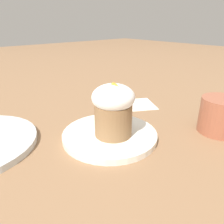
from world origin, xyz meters
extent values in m
plane|color=#846042|center=(0.00, 0.00, 0.00)|extent=(4.00, 4.00, 0.00)
cylinder|color=white|center=(0.00, 0.00, 0.01)|extent=(0.20, 0.20, 0.01)
cylinder|color=olive|center=(0.01, 0.00, 0.05)|extent=(0.08, 0.08, 0.07)
ellipsoid|color=white|center=(0.01, 0.00, 0.10)|extent=(0.09, 0.09, 0.05)
cone|color=orange|center=(0.02, 0.00, 0.12)|extent=(0.02, 0.01, 0.01)
sphere|color=green|center=(0.01, 0.00, 0.12)|extent=(0.01, 0.01, 0.01)
cube|color=silver|center=(-0.03, 0.03, 0.02)|extent=(0.08, 0.05, 0.00)
ellipsoid|color=silver|center=(0.02, 0.00, 0.02)|extent=(0.06, 0.06, 0.01)
cylinder|color=#9E563D|center=(0.14, 0.20, 0.04)|extent=(0.09, 0.09, 0.08)
cube|color=white|center=(-0.09, 0.20, 0.00)|extent=(0.13, 0.12, 0.00)
camera|label=1|loc=(0.31, -0.27, 0.23)|focal=35.00mm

